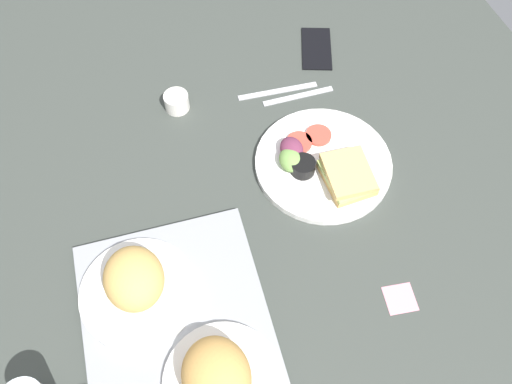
{
  "coord_description": "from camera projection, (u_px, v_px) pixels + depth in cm",
  "views": [
    {
      "loc": [
        -52.08,
        21.3,
        96.87
      ],
      "look_at": [
        2.0,
        3.0,
        4.0
      ],
      "focal_mm": 38.26,
      "sensor_mm": 36.0,
      "label": 1
    }
  ],
  "objects": [
    {
      "name": "plate_with_salad",
      "position": [
        323.0,
        164.0,
        1.15
      ],
      "size": [
        29.19,
        29.19,
        5.4
      ],
      "color": "white",
      "rests_on": "ground_plane"
    },
    {
      "name": "knife",
      "position": [
        278.0,
        91.0,
        1.28
      ],
      "size": [
        3.09,
        19.05,
        0.5
      ],
      "primitive_type": "cube",
      "rotation": [
        0.0,
        0.0,
        1.48
      ],
      "color": "#B7B7BC",
      "rests_on": "ground_plane"
    },
    {
      "name": "bread_plate_far",
      "position": [
        136.0,
        284.0,
        0.97
      ],
      "size": [
        21.53,
        21.53,
        9.84
      ],
      "color": "white",
      "rests_on": "serving_tray"
    },
    {
      "name": "sticky_note",
      "position": [
        400.0,
        299.0,
        1.01
      ],
      "size": [
        6.34,
        6.34,
        0.12
      ],
      "primitive_type": "cube",
      "rotation": [
        0.0,
        0.0,
        -0.14
      ],
      "color": "pink",
      "rests_on": "ground_plane"
    },
    {
      "name": "bread_plate_near",
      "position": [
        218.0,
        377.0,
        0.88
      ],
      "size": [
        20.14,
        20.14,
        10.21
      ],
      "color": "white",
      "rests_on": "serving_tray"
    },
    {
      "name": "serving_tray",
      "position": [
        180.0,
        337.0,
        0.97
      ],
      "size": [
        46.75,
        35.43,
        1.6
      ],
      "primitive_type": "cube",
      "rotation": [
        0.0,
        0.0,
        -0.06
      ],
      "color": "gray",
      "rests_on": "ground_plane"
    },
    {
      "name": "espresso_cup",
      "position": [
        177.0,
        102.0,
        1.24
      ],
      "size": [
        5.6,
        5.6,
        4.0
      ],
      "primitive_type": "cylinder",
      "color": "silver",
      "rests_on": "ground_plane"
    },
    {
      "name": "ground_plane",
      "position": [
        273.0,
        210.0,
        1.13
      ],
      "size": [
        190.0,
        150.0,
        3.0
      ],
      "primitive_type": "cube",
      "color": "#383D38"
    },
    {
      "name": "fork",
      "position": [
        298.0,
        96.0,
        1.27
      ],
      "size": [
        2.02,
        17.04,
        0.5
      ],
      "primitive_type": "cube",
      "rotation": [
        0.0,
        0.0,
        1.53
      ],
      "color": "#B7B7BC",
      "rests_on": "ground_plane"
    },
    {
      "name": "cell_phone",
      "position": [
        317.0,
        48.0,
        1.35
      ],
      "size": [
        16.0,
        11.72,
        0.8
      ],
      "primitive_type": "cube",
      "rotation": [
        0.0,
        0.0,
        -0.35
      ],
      "color": "black",
      "rests_on": "ground_plane"
    }
  ]
}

